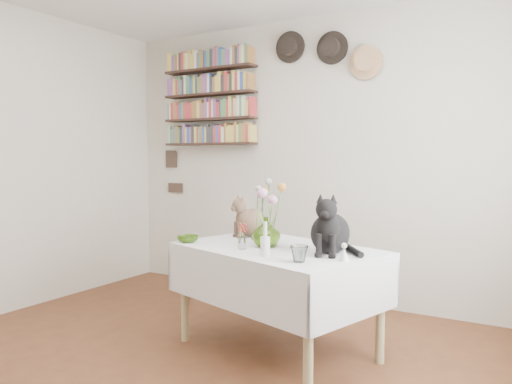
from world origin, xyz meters
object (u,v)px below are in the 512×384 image
Objects in this scene: dining_table at (277,273)px; bookshelf_unit at (210,98)px; tabby_cat at (253,215)px; flower_vase at (266,232)px; black_cat at (330,222)px.

dining_table is 2.25m from bookshelf_unit.
flower_vase is (0.30, -0.33, -0.06)m from tabby_cat.
dining_table is 4.69× the size of tabby_cat.
bookshelf_unit is at bearing 168.89° from tabby_cat.
black_cat is at bearing 6.80° from tabby_cat.
tabby_cat is (-0.36, 0.30, 0.33)m from dining_table.
bookshelf_unit reaches higher than flower_vase.
black_cat is 2.33m from bookshelf_unit.
dining_table is at bearing -40.42° from bookshelf_unit.
dining_table is at bearing 166.51° from black_cat.
black_cat reaches higher than flower_vase.
flower_vase is (-0.07, -0.03, 0.27)m from dining_table.
bookshelf_unit is (-1.32, 1.21, 1.06)m from flower_vase.
flower_vase is (-0.44, -0.02, -0.09)m from black_cat.
bookshelf_unit is (-1.38, 1.18, 1.32)m from dining_table.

